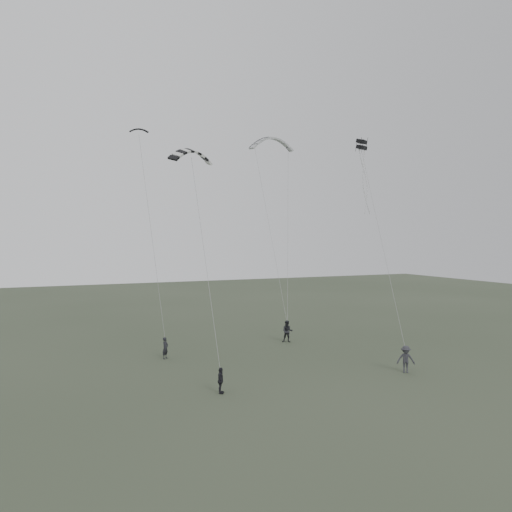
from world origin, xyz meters
name	(u,v)px	position (x,y,z in m)	size (l,w,h in m)	color
ground	(274,374)	(0.00, 0.00, 0.00)	(140.00, 140.00, 0.00)	#36402D
flyer_left	(165,348)	(-5.44, 6.94, 0.78)	(0.57, 0.37, 1.56)	black
flyer_right	(287,331)	(5.35, 8.55, 0.91)	(0.89, 0.69, 1.82)	black
flyer_center	(221,381)	(-4.49, -2.35, 0.74)	(0.86, 0.36, 1.47)	black
flyer_far	(406,359)	(8.01, -3.06, 0.88)	(1.14, 0.65, 1.76)	#2E2E34
kite_dark_small	(139,129)	(-6.72, 9.62, 16.97)	(1.40, 0.42, 0.48)	black
kite_pale_large	(272,138)	(6.60, 14.28, 18.21)	(4.25, 0.96, 1.72)	#A5A7AA
kite_striped	(191,151)	(-3.81, 5.61, 14.92)	(3.32, 0.83, 1.28)	black
kite_box	(362,145)	(8.99, 3.33, 15.92)	(0.65, 0.65, 0.72)	black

